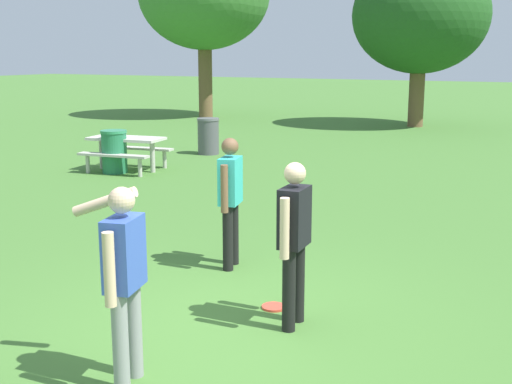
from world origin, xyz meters
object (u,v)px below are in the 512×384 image
Objects in this scene: person_thrower at (123,271)px; person_catcher at (230,194)px; tree_broad_center at (420,16)px; trash_can_beside_table at (114,151)px; frisbee at (274,307)px; trash_can_further_along at (208,136)px; picnic_table_near at (126,146)px; person_bystander at (294,234)px.

person_thrower and person_catcher have the same top height.
trash_can_beside_table is at bearing -106.76° from tree_broad_center.
trash_can_further_along is at bearing 124.51° from frisbee.
person_catcher is 1.71× the size of trash_can_beside_table.
person_bystander is at bearing -42.34° from picnic_table_near.
person_thrower is 1.00× the size of person_catcher.
picnic_table_near is (-6.18, 7.98, -0.40)m from person_thrower.
picnic_table_near is 1.94× the size of trash_can_further_along.
trash_can_beside_table is (-6.25, 7.64, -0.48)m from person_thrower.
frisbee is at bearing 79.19° from person_thrower.
person_bystander is at bearing -42.55° from person_catcher.
person_thrower is at bearing -52.25° from picnic_table_near.
tree_broad_center is at bearing 99.88° from person_bystander.
trash_can_beside_table is (-6.63, 5.65, 0.47)m from frisbee.
person_thrower reaches higher than picnic_table_near.
person_bystander is (0.75, 1.67, -0.02)m from person_thrower.
person_thrower is at bearing -77.03° from person_catcher.
tree_broad_center is (3.33, 9.19, 3.46)m from trash_can_further_along.
person_bystander is 1.71× the size of trash_can_further_along.
frisbee is 10.93m from trash_can_further_along.
trash_can_beside_table is at bearing -102.84° from picnic_table_near.
person_thrower is at bearing -100.81° from frisbee.
trash_can_beside_table is 1.00× the size of trash_can_further_along.
person_catcher is 9.51m from trash_can_further_along.
tree_broad_center is at bearing 70.10° from trash_can_further_along.
trash_can_further_along is at bearing 117.85° from person_thrower.
person_thrower is 1.83m from person_bystander.
person_thrower reaches higher than frisbee.
tree_broad_center is (3.78, 12.54, 3.46)m from trash_can_beside_table.
tree_broad_center is at bearing 97.00° from person_thrower.
trash_can_further_along is (-5.12, 8.00, -0.46)m from person_catcher.
tree_broad_center reaches higher than picnic_table_near.
person_catcher is at bearing -84.06° from tree_broad_center.
trash_can_beside_table reaches higher than picnic_table_near.
picnic_table_near is 0.36m from trash_can_beside_table.
trash_can_beside_table reaches higher than frisbee.
picnic_table_near is at bearing 137.60° from frisbee.
person_catcher is 17.55m from tree_broad_center.
tree_broad_center is at bearing 95.94° from person_catcher.
trash_can_further_along is (-5.81, 10.99, -0.48)m from person_thrower.
person_bystander reaches higher than frisbee.
picnic_table_near is 13.19m from tree_broad_center.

